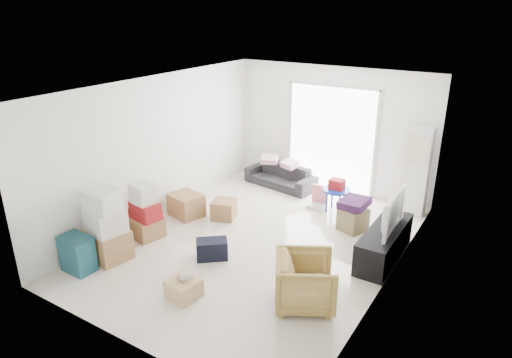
{
  "coord_description": "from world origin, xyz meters",
  "views": [
    {
      "loc": [
        3.7,
        -5.98,
        3.91
      ],
      "look_at": [
        -0.18,
        0.2,
        1.08
      ],
      "focal_mm": 32.0,
      "sensor_mm": 36.0,
      "label": 1
    }
  ],
  "objects_px": {
    "armchair": "(305,279)",
    "ottoman": "(353,219)",
    "tv_console": "(384,243)",
    "sofa": "(281,173)",
    "kids_table": "(337,188)",
    "television": "(386,225)",
    "storage_bins": "(77,254)",
    "ac_tower": "(417,171)",
    "wood_crate": "(184,288)"
  },
  "relations": [
    {
      "from": "storage_bins",
      "to": "television",
      "type": "bearing_deg",
      "value": 36.57
    },
    {
      "from": "television",
      "to": "ottoman",
      "type": "height_order",
      "value": "television"
    },
    {
      "from": "television",
      "to": "wood_crate",
      "type": "bearing_deg",
      "value": 139.57
    },
    {
      "from": "ac_tower",
      "to": "tv_console",
      "type": "height_order",
      "value": "ac_tower"
    },
    {
      "from": "television",
      "to": "sofa",
      "type": "height_order",
      "value": "television"
    },
    {
      "from": "ac_tower",
      "to": "sofa",
      "type": "relative_size",
      "value": 1.06
    },
    {
      "from": "storage_bins",
      "to": "armchair",
      "type": "bearing_deg",
      "value": 18.02
    },
    {
      "from": "television",
      "to": "kids_table",
      "type": "relative_size",
      "value": 1.58
    },
    {
      "from": "ac_tower",
      "to": "storage_bins",
      "type": "height_order",
      "value": "ac_tower"
    },
    {
      "from": "ottoman",
      "to": "wood_crate",
      "type": "height_order",
      "value": "ottoman"
    },
    {
      "from": "ottoman",
      "to": "storage_bins",
      "type": "bearing_deg",
      "value": -131.17
    },
    {
      "from": "storage_bins",
      "to": "kids_table",
      "type": "relative_size",
      "value": 0.86
    },
    {
      "from": "storage_bins",
      "to": "tv_console",
      "type": "bearing_deg",
      "value": 36.57
    },
    {
      "from": "ac_tower",
      "to": "storage_bins",
      "type": "distance_m",
      "value": 6.26
    },
    {
      "from": "ottoman",
      "to": "wood_crate",
      "type": "relative_size",
      "value": 1.04
    },
    {
      "from": "tv_console",
      "to": "ac_tower",
      "type": "bearing_deg",
      "value": 91.43
    },
    {
      "from": "kids_table",
      "to": "sofa",
      "type": "bearing_deg",
      "value": 159.93
    },
    {
      "from": "television",
      "to": "ottoman",
      "type": "xyz_separation_m",
      "value": [
        -0.79,
        0.67,
        -0.39
      ]
    },
    {
      "from": "sofa",
      "to": "armchair",
      "type": "height_order",
      "value": "armchair"
    },
    {
      "from": "television",
      "to": "storage_bins",
      "type": "bearing_deg",
      "value": 125.13
    },
    {
      "from": "sofa",
      "to": "ac_tower",
      "type": "bearing_deg",
      "value": 11.3
    },
    {
      "from": "ottoman",
      "to": "kids_table",
      "type": "xyz_separation_m",
      "value": [
        -0.59,
        0.6,
        0.27
      ]
    },
    {
      "from": "ac_tower",
      "to": "kids_table",
      "type": "xyz_separation_m",
      "value": [
        -1.32,
        -0.73,
        -0.39
      ]
    },
    {
      "from": "kids_table",
      "to": "wood_crate",
      "type": "height_order",
      "value": "kids_table"
    },
    {
      "from": "sofa",
      "to": "ottoman",
      "type": "xyz_separation_m",
      "value": [
        2.18,
        -1.18,
        -0.11
      ]
    },
    {
      "from": "ac_tower",
      "to": "sofa",
      "type": "bearing_deg",
      "value": -177.05
    },
    {
      "from": "tv_console",
      "to": "kids_table",
      "type": "height_order",
      "value": "kids_table"
    },
    {
      "from": "ac_tower",
      "to": "sofa",
      "type": "height_order",
      "value": "ac_tower"
    },
    {
      "from": "kids_table",
      "to": "wood_crate",
      "type": "xyz_separation_m",
      "value": [
        -0.69,
        -3.82,
        -0.35
      ]
    },
    {
      "from": "tv_console",
      "to": "armchair",
      "type": "relative_size",
      "value": 1.97
    },
    {
      "from": "tv_console",
      "to": "kids_table",
      "type": "distance_m",
      "value": 1.89
    },
    {
      "from": "ottoman",
      "to": "kids_table",
      "type": "relative_size",
      "value": 0.64
    },
    {
      "from": "tv_console",
      "to": "ottoman",
      "type": "xyz_separation_m",
      "value": [
        -0.79,
        0.67,
        -0.05
      ]
    },
    {
      "from": "storage_bins",
      "to": "ottoman",
      "type": "distance_m",
      "value": 4.73
    },
    {
      "from": "television",
      "to": "armchair",
      "type": "height_order",
      "value": "armchair"
    },
    {
      "from": "ac_tower",
      "to": "ottoman",
      "type": "height_order",
      "value": "ac_tower"
    },
    {
      "from": "sofa",
      "to": "ottoman",
      "type": "relative_size",
      "value": 3.83
    },
    {
      "from": "ac_tower",
      "to": "armchair",
      "type": "height_order",
      "value": "ac_tower"
    },
    {
      "from": "armchair",
      "to": "ottoman",
      "type": "relative_size",
      "value": 1.89
    },
    {
      "from": "ac_tower",
      "to": "television",
      "type": "relative_size",
      "value": 1.64
    },
    {
      "from": "ac_tower",
      "to": "tv_console",
      "type": "xyz_separation_m",
      "value": [
        0.05,
        -2.0,
        -0.61
      ]
    },
    {
      "from": "tv_console",
      "to": "sofa",
      "type": "height_order",
      "value": "sofa"
    },
    {
      "from": "armchair",
      "to": "ottoman",
      "type": "height_order",
      "value": "armchair"
    },
    {
      "from": "sofa",
      "to": "kids_table",
      "type": "bearing_deg",
      "value": -11.71
    },
    {
      "from": "tv_console",
      "to": "kids_table",
      "type": "xyz_separation_m",
      "value": [
        -1.37,
        1.27,
        0.22
      ]
    },
    {
      "from": "ac_tower",
      "to": "storage_bins",
      "type": "xyz_separation_m",
      "value": [
        -3.85,
        -4.9,
        -0.58
      ]
    },
    {
      "from": "ottoman",
      "to": "wood_crate",
      "type": "distance_m",
      "value": 3.47
    },
    {
      "from": "armchair",
      "to": "storage_bins",
      "type": "bearing_deg",
      "value": 78.52
    },
    {
      "from": "ottoman",
      "to": "tv_console",
      "type": "bearing_deg",
      "value": -40.44
    },
    {
      "from": "storage_bins",
      "to": "ottoman",
      "type": "height_order",
      "value": "storage_bins"
    }
  ]
}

